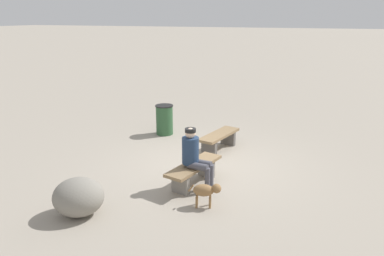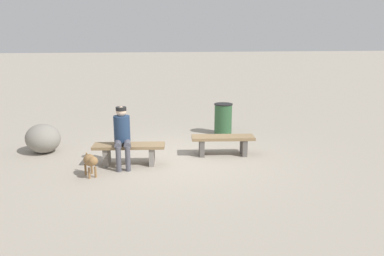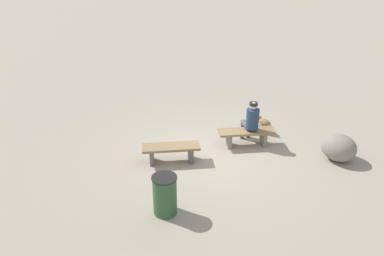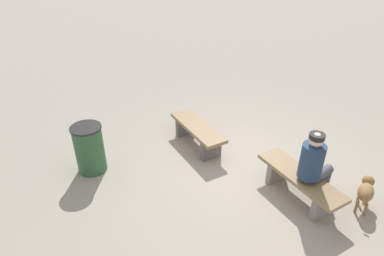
% 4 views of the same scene
% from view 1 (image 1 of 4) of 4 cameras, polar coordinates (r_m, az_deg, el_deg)
% --- Properties ---
extents(ground, '(210.00, 210.00, 0.06)m').
position_cam_1_polar(ground, '(9.13, 2.16, -5.92)').
color(ground, '#9E9384').
extents(bench_left, '(1.57, 0.78, 0.47)m').
position_cam_1_polar(bench_left, '(10.04, 4.22, -1.59)').
color(bench_left, '#605B56').
rests_on(bench_left, ground).
extents(bench_right, '(1.64, 0.80, 0.47)m').
position_cam_1_polar(bench_right, '(8.00, 0.33, -6.51)').
color(bench_right, gray).
rests_on(bench_right, ground).
extents(seated_person, '(0.38, 0.67, 1.32)m').
position_cam_1_polar(seated_person, '(7.69, 0.32, -4.01)').
color(seated_person, navy).
rests_on(seated_person, ground).
extents(dog, '(0.34, 0.62, 0.48)m').
position_cam_1_polar(dog, '(7.11, 2.20, -9.65)').
color(dog, olive).
rests_on(dog, ground).
extents(trash_bin, '(0.55, 0.55, 0.92)m').
position_cam_1_polar(trash_bin, '(11.35, -4.29, 1.30)').
color(trash_bin, '#2D5633').
rests_on(trash_bin, ground).
extents(boulder, '(1.15, 1.20, 0.72)m').
position_cam_1_polar(boulder, '(7.14, -17.17, -10.17)').
color(boulder, gray).
rests_on(boulder, ground).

